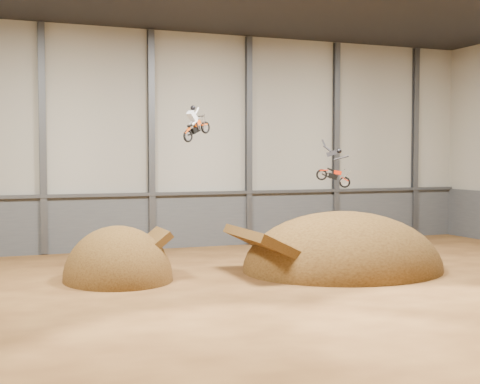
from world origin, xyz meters
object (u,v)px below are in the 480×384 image
object	(u,v)px
takeoff_ramp	(118,280)
landing_ramp	(343,270)
fmx_rider_a	(198,120)
fmx_rider_b	(332,164)

from	to	relation	value
takeoff_ramp	landing_ramp	bearing A→B (deg)	-6.67
fmx_rider_a	fmx_rider_b	distance (m)	7.43
takeoff_ramp	fmx_rider_a	distance (m)	9.03
fmx_rider_a	fmx_rider_b	xyz separation A→B (m)	(6.89, -1.59, -2.26)
takeoff_ramp	fmx_rider_b	bearing A→B (deg)	-2.76
fmx_rider_a	fmx_rider_b	size ratio (longest dim) A/B	0.81
landing_ramp	fmx_rider_a	distance (m)	10.86
takeoff_ramp	landing_ramp	distance (m)	11.62
fmx_rider_a	fmx_rider_b	bearing A→B (deg)	-42.01
fmx_rider_b	fmx_rider_a	bearing A→B (deg)	-162.74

